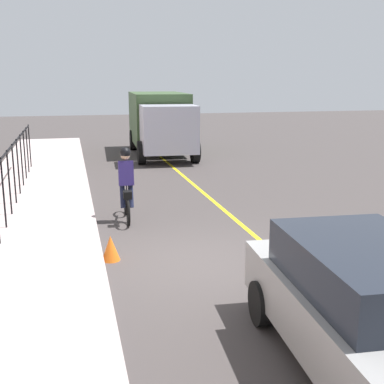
{
  "coord_description": "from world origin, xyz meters",
  "views": [
    {
      "loc": [
        -8.67,
        2.28,
        3.44
      ],
      "look_at": [
        1.61,
        -0.25,
        1.0
      ],
      "focal_mm": 46.32,
      "sensor_mm": 36.0,
      "label": 1
    }
  ],
  "objects_px": {
    "box_truck_background": "(160,121)",
    "traffic_cone_near": "(111,248)",
    "cyclist_lead": "(126,185)",
    "parked_sedan_rear": "(373,312)"
  },
  "relations": [
    {
      "from": "cyclist_lead",
      "to": "parked_sedan_rear",
      "type": "relative_size",
      "value": 0.4
    },
    {
      "from": "parked_sedan_rear",
      "to": "box_truck_background",
      "type": "distance_m",
      "value": 17.83
    },
    {
      "from": "traffic_cone_near",
      "to": "cyclist_lead",
      "type": "bearing_deg",
      "value": -13.19
    },
    {
      "from": "box_truck_background",
      "to": "traffic_cone_near",
      "type": "bearing_deg",
      "value": -11.54
    },
    {
      "from": "parked_sedan_rear",
      "to": "traffic_cone_near",
      "type": "xyz_separation_m",
      "value": [
        4.58,
        2.62,
        -0.58
      ]
    },
    {
      "from": "traffic_cone_near",
      "to": "parked_sedan_rear",
      "type": "bearing_deg",
      "value": -150.2
    },
    {
      "from": "box_truck_background",
      "to": "traffic_cone_near",
      "type": "height_order",
      "value": "box_truck_background"
    },
    {
      "from": "box_truck_background",
      "to": "cyclist_lead",
      "type": "bearing_deg",
      "value": -11.83
    },
    {
      "from": "cyclist_lead",
      "to": "parked_sedan_rear",
      "type": "xyz_separation_m",
      "value": [
        -7.22,
        -2.01,
        -0.09
      ]
    },
    {
      "from": "cyclist_lead",
      "to": "traffic_cone_near",
      "type": "bearing_deg",
      "value": 169.43
    }
  ]
}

